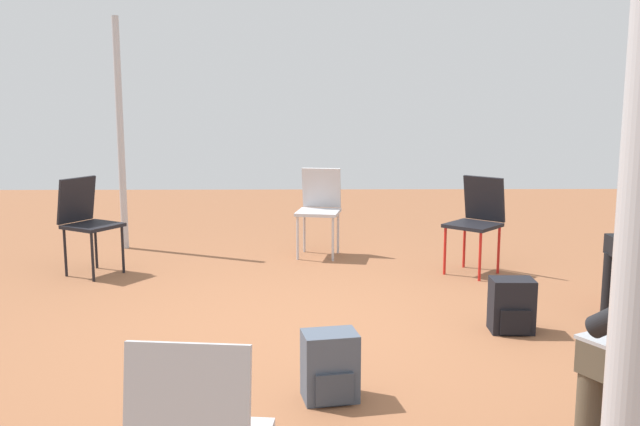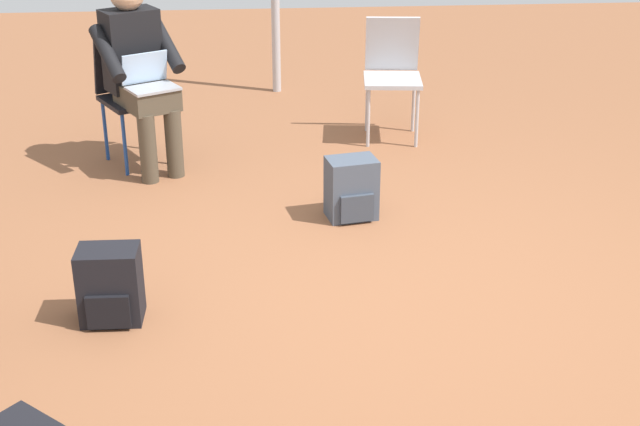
# 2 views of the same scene
# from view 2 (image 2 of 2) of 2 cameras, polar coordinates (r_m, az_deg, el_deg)

# --- Properties ---
(ground_plane) EXTENTS (14.26, 14.26, 0.00)m
(ground_plane) POSITION_cam_2_polar(r_m,az_deg,el_deg) (4.33, 5.03, -5.77)
(ground_plane) COLOR brown
(chair_west) EXTENTS (0.48, 0.44, 0.85)m
(chair_west) POSITION_cam_2_polar(r_m,az_deg,el_deg) (6.43, 4.65, 9.16)
(chair_west) COLOR #B7B7BC
(chair_west) RESTS_ON ground
(chair_southwest) EXTENTS (0.57, 0.55, 0.85)m
(chair_southwest) POSITION_cam_2_polar(r_m,az_deg,el_deg) (6.07, -12.01, 7.79)
(chair_southwest) COLOR black
(chair_southwest) RESTS_ON ground
(person_with_laptop) EXTENTS (0.64, 0.62, 1.24)m
(person_with_laptop) POSITION_cam_2_polar(r_m,az_deg,el_deg) (5.86, -11.53, 9.26)
(person_with_laptop) COLOR #4C4233
(person_with_laptop) RESTS_ON ground
(backpack_near_laptop_user) EXTENTS (0.25, 0.28, 0.36)m
(backpack_near_laptop_user) POSITION_cam_2_polar(r_m,az_deg,el_deg) (4.23, -13.24, -4.75)
(backpack_near_laptop_user) COLOR black
(backpack_near_laptop_user) RESTS_ON ground
(backpack_by_empty_chair) EXTENTS (0.28, 0.31, 0.36)m
(backpack_by_empty_chair) POSITION_cam_2_polar(r_m,az_deg,el_deg) (5.15, 2.02, 1.36)
(backpack_by_empty_chair) COLOR #475160
(backpack_by_empty_chair) RESTS_ON ground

